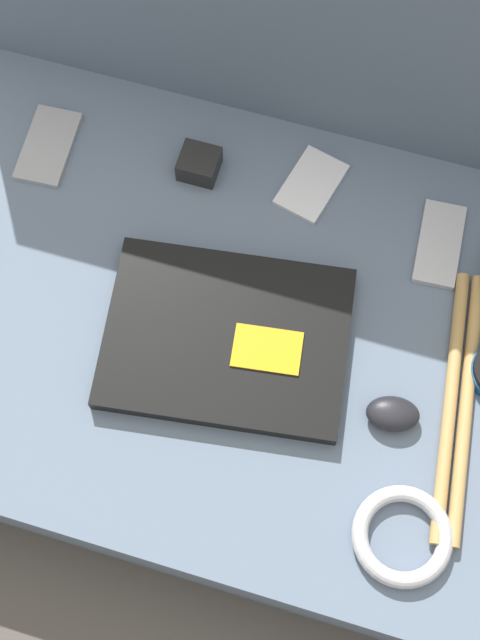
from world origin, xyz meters
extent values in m
plane|color=#4C4742|center=(0.00, 0.00, 0.00)|extent=(8.00, 8.00, 0.00)
cube|color=slate|center=(0.00, 0.00, 0.08)|extent=(1.05, 0.66, 0.15)
cube|color=slate|center=(0.00, 0.43, 0.25)|extent=(1.05, 0.20, 0.51)
cube|color=black|center=(-0.01, -0.03, 0.16)|extent=(0.35, 0.28, 0.02)
cube|color=orange|center=(0.05, -0.03, 0.18)|extent=(0.10, 0.07, 0.00)
ellipsoid|color=black|center=(0.22, -0.07, 0.17)|extent=(0.08, 0.06, 0.03)
cube|color=silver|center=(0.04, 0.23, 0.16)|extent=(0.09, 0.12, 0.01)
cube|color=#B7B7BC|center=(0.23, 0.19, 0.16)|extent=(0.07, 0.13, 0.01)
cube|color=#99999E|center=(-0.35, 0.19, 0.16)|extent=(0.07, 0.13, 0.01)
cube|color=black|center=(-0.12, 0.21, 0.17)|extent=(0.05, 0.05, 0.04)
torus|color=#B2B2B7|center=(0.27, -0.21, 0.16)|extent=(0.13, 0.13, 0.02)
cylinder|color=tan|center=(0.29, -0.03, 0.16)|extent=(0.06, 0.37, 0.02)
cylinder|color=tan|center=(0.31, -0.03, 0.16)|extent=(0.06, 0.37, 0.02)
camera|label=1|loc=(0.12, -0.40, 1.28)|focal=50.00mm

